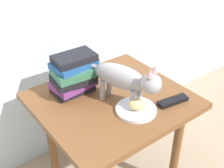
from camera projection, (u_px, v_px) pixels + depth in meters
side_table at (112, 112)px, 1.44m from camera, size 0.69×0.63×0.57m
plate at (136, 110)px, 1.31m from camera, size 0.18×0.18×0.01m
bread_roll at (137, 105)px, 1.29m from camera, size 0.10×0.10×0.05m
cat at (126, 79)px, 1.29m from camera, size 0.21×0.46×0.23m
book_stack at (74, 74)px, 1.39m from camera, size 0.22×0.17×0.20m
tv_remote at (173, 101)px, 1.36m from camera, size 0.16×0.07×0.02m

